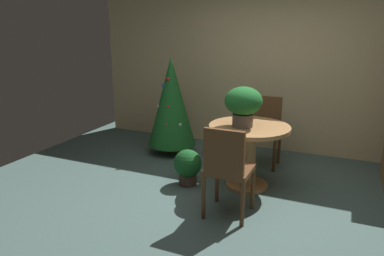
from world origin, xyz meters
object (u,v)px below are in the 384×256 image
at_px(round_dining_table, 249,144).
at_px(wooden_chair_near, 227,167).
at_px(flower_vase, 243,103).
at_px(gift_box_purple, 212,151).
at_px(wooden_chair_far, 264,126).
at_px(holiday_tree, 171,102).
at_px(potted_plant, 188,166).

distance_m(round_dining_table, wooden_chair_near, 0.81).
xyz_separation_m(flower_vase, wooden_chair_near, (0.07, -0.73, -0.50)).
distance_m(round_dining_table, gift_box_purple, 1.22).
xyz_separation_m(wooden_chair_far, gift_box_purple, (-0.77, -0.00, -0.48)).
bearing_deg(holiday_tree, wooden_chair_far, 3.88).
bearing_deg(holiday_tree, potted_plant, -54.04).
distance_m(wooden_chair_far, gift_box_purple, 0.91).
height_order(flower_vase, wooden_chair_far, flower_vase).
relative_size(holiday_tree, gift_box_purple, 6.03).
relative_size(wooden_chair_near, gift_box_purple, 3.96).
height_order(holiday_tree, potted_plant, holiday_tree).
height_order(round_dining_table, potted_plant, round_dining_table).
distance_m(flower_vase, wooden_chair_near, 0.89).
distance_m(round_dining_table, wooden_chair_far, 0.83).
distance_m(wooden_chair_near, gift_box_purple, 1.87).
bearing_deg(holiday_tree, wooden_chair_near, -47.78).
relative_size(gift_box_purple, potted_plant, 0.55).
relative_size(round_dining_table, flower_vase, 2.05).
xyz_separation_m(wooden_chair_near, wooden_chair_far, (0.00, 1.64, -0.00)).
height_order(wooden_chair_far, gift_box_purple, wooden_chair_far).
relative_size(wooden_chair_far, gift_box_purple, 3.93).
bearing_deg(gift_box_purple, flower_vase, -51.89).
bearing_deg(wooden_chair_far, holiday_tree, -176.12).
height_order(flower_vase, gift_box_purple, flower_vase).
xyz_separation_m(flower_vase, wooden_chair_far, (0.07, 0.91, -0.50)).
distance_m(gift_box_purple, potted_plant, 1.08).
bearing_deg(wooden_chair_far, round_dining_table, -90.00).
relative_size(flower_vase, holiday_tree, 0.32).
distance_m(flower_vase, potted_plant, 1.04).
bearing_deg(potted_plant, flower_vase, 14.42).
xyz_separation_m(flower_vase, gift_box_purple, (-0.71, 0.90, -0.98)).
height_order(flower_vase, holiday_tree, holiday_tree).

